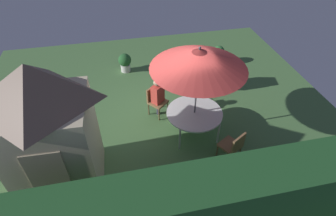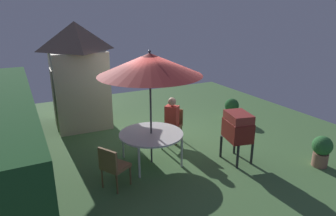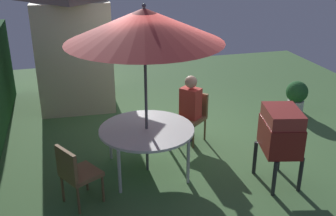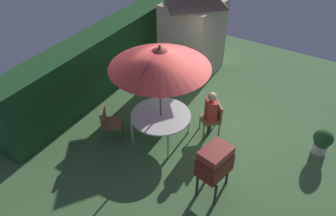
{
  "view_description": "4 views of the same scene",
  "coord_description": "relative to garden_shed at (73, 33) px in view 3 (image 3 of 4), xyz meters",
  "views": [
    {
      "loc": [
        0.95,
        5.85,
        5.43
      ],
      "look_at": [
        -0.2,
        0.5,
        0.83
      ],
      "focal_mm": 29.09,
      "sensor_mm": 36.0,
      "label": 1
    },
    {
      "loc": [
        -6.68,
        3.27,
        3.41
      ],
      "look_at": [
        -0.35,
        0.01,
        1.09
      ],
      "focal_mm": 31.89,
      "sensor_mm": 36.0,
      "label": 2
    },
    {
      "loc": [
        -6.4,
        1.83,
        3.41
      ],
      "look_at": [
        -0.81,
        0.35,
        1.02
      ],
      "focal_mm": 43.01,
      "sensor_mm": 36.0,
      "label": 3
    },
    {
      "loc": [
        -6.28,
        -2.75,
        5.96
      ],
      "look_at": [
        -0.79,
        0.55,
        0.97
      ],
      "focal_mm": 36.21,
      "sensor_mm": 36.0,
      "label": 4
    }
  ],
  "objects": [
    {
      "name": "chair_near_shed",
      "position": [
        -2.46,
        -1.94,
        -1.08
      ],
      "size": [
        0.65,
        0.65,
        0.9
      ],
      "color": "olive",
      "rests_on": "ground"
    },
    {
      "name": "garden_shed",
      "position": [
        0.0,
        0.0,
        0.0
      ],
      "size": [
        1.84,
        1.7,
        3.14
      ],
      "color": "#C6B793",
      "rests_on": "ground"
    },
    {
      "name": "person_in_red",
      "position": [
        -2.51,
        -1.87,
        -0.82
      ],
      "size": [
        0.41,
        0.4,
        1.26
      ],
      "color": "#CC3D33",
      "rests_on": "ground"
    },
    {
      "name": "patio_table",
      "position": [
        -3.32,
        -0.9,
        -0.91
      ],
      "size": [
        1.48,
        1.48,
        0.74
      ],
      "color": "white",
      "rests_on": "ground"
    },
    {
      "name": "patio_umbrella",
      "position": [
        -3.32,
        -0.9,
        0.73
      ],
      "size": [
        2.29,
        2.29,
        2.63
      ],
      "color": "#4C4C51",
      "rests_on": "ground"
    },
    {
      "name": "potted_plant_by_grill",
      "position": [
        -1.78,
        -4.49,
        -1.22
      ],
      "size": [
        0.46,
        0.46,
        0.69
      ],
      "color": "silver",
      "rests_on": "ground"
    },
    {
      "name": "chair_far_side",
      "position": [
        -3.97,
        0.23,
        -1.08
      ],
      "size": [
        0.63,
        0.63,
        0.9
      ],
      "color": "olive",
      "rests_on": "ground"
    },
    {
      "name": "ground_plane",
      "position": [
        -2.45,
        -1.61,
        -1.61
      ],
      "size": [
        11.0,
        11.0,
        0.0
      ],
      "primitive_type": "plane",
      "color": "#47703D"
    },
    {
      "name": "bbq_grill",
      "position": [
        -4.16,
        -2.73,
        -0.76
      ],
      "size": [
        0.79,
        0.64,
        1.2
      ],
      "color": "maroon",
      "rests_on": "ground"
    }
  ]
}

